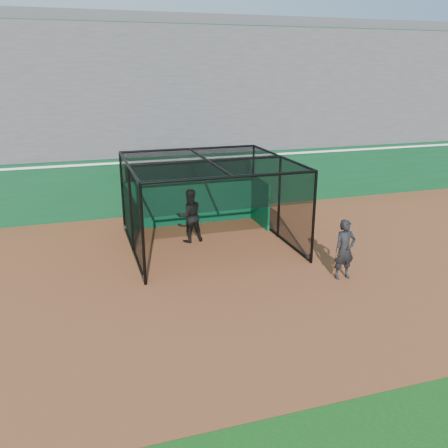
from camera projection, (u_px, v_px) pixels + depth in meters
name	position (u px, v px, depth m)	size (l,w,h in m)	color
ground	(209.00, 297.00, 13.20)	(120.00, 120.00, 0.00)	brown
outfield_wall	(155.00, 184.00, 20.50)	(50.00, 0.50, 2.50)	#0B3C1D
grandstand	(139.00, 103.00, 22.92)	(50.00, 7.85, 8.95)	#4C4C4F
batting_cage	(208.00, 204.00, 16.68)	(5.50, 5.45, 3.05)	black
batter	(190.00, 216.00, 17.15)	(0.96, 0.75, 1.97)	black
on_deck_player	(345.00, 250.00, 14.11)	(0.67, 0.45, 1.84)	black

